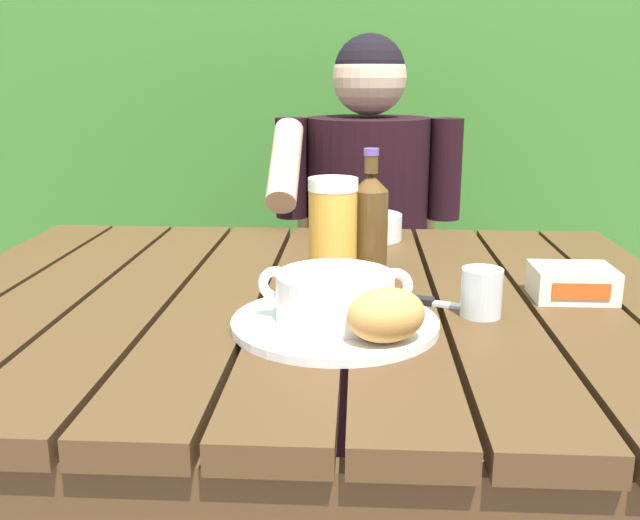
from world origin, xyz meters
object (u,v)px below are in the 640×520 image
object	(u,v)px
water_glass_small	(481,292)
serving_plate	(335,323)
person_eating	(366,232)
soup_bowl	(335,295)
beer_bottle	(370,221)
chair_near_diner	(365,304)
diner_bowl	(369,226)
table_knife	(432,302)
bread_roll	(386,315)
beer_glass	(333,228)
butter_tub	(572,283)

from	to	relation	value
water_glass_small	serving_plate	bearing A→B (deg)	-164.14
person_eating	soup_bowl	bearing A→B (deg)	-93.24
beer_bottle	water_glass_small	distance (m)	0.28
person_eating	water_glass_small	size ratio (longest dim) A/B	17.14
chair_near_diner	diner_bowl	world-z (taller)	chair_near_diner
chair_near_diner	diner_bowl	bearing A→B (deg)	-90.00
chair_near_diner	table_knife	xyz separation A→B (m)	(0.09, -0.98, 0.33)
bread_roll	beer_bottle	bearing A→B (deg)	92.61
bread_roll	diner_bowl	distance (m)	0.63
table_knife	diner_bowl	xyz separation A→B (m)	(-0.09, 0.44, 0.02)
beer_glass	table_knife	size ratio (longest dim) A/B	1.07
beer_bottle	butter_tub	world-z (taller)	beer_bottle
person_eating	butter_tub	distance (m)	0.81
chair_near_diner	person_eating	distance (m)	0.33
butter_tub	diner_bowl	size ratio (longest dim) A/B	0.89
diner_bowl	serving_plate	bearing A→B (deg)	-95.52
serving_plate	water_glass_small	distance (m)	0.22
serving_plate	water_glass_small	size ratio (longest dim) A/B	4.06
beer_bottle	table_knife	distance (m)	0.22
water_glass_small	butter_tub	distance (m)	0.18
butter_tub	diner_bowl	xyz separation A→B (m)	(-0.31, 0.40, 0.00)
serving_plate	soup_bowl	distance (m)	0.04
beer_glass	table_knife	world-z (taller)	beer_glass
table_knife	beer_glass	bearing A→B (deg)	137.60
beer_bottle	serving_plate	bearing A→B (deg)	-100.16
bread_roll	butter_tub	world-z (taller)	bread_roll
water_glass_small	beer_glass	bearing A→B (deg)	139.59
soup_bowl	chair_near_diner	bearing A→B (deg)	87.20
beer_glass	diner_bowl	xyz separation A→B (m)	(0.07, 0.30, -0.06)
chair_near_diner	diner_bowl	size ratio (longest dim) A/B	6.35
beer_glass	beer_bottle	bearing A→B (deg)	29.19
soup_bowl	beer_glass	bearing A→B (deg)	92.96
serving_plate	diner_bowl	xyz separation A→B (m)	(0.05, 0.55, 0.02)
bread_roll	serving_plate	bearing A→B (deg)	130.60
beer_glass	beer_bottle	xyz separation A→B (m)	(0.06, 0.04, 0.01)
soup_bowl	butter_tub	size ratio (longest dim) A/B	1.72
bread_roll	beer_bottle	world-z (taller)	beer_bottle
chair_near_diner	serving_plate	xyz separation A→B (m)	(-0.05, -1.09, 0.33)
butter_tub	table_knife	size ratio (longest dim) A/B	0.76
water_glass_small	diner_bowl	size ratio (longest dim) A/B	0.51
serving_plate	water_glass_small	world-z (taller)	water_glass_small
beer_glass	beer_bottle	world-z (taller)	beer_bottle
chair_near_diner	serving_plate	distance (m)	1.14
butter_tub	diner_bowl	bearing A→B (deg)	128.27
serving_plate	diner_bowl	world-z (taller)	diner_bowl
beer_glass	soup_bowl	bearing A→B (deg)	-87.04
diner_bowl	bread_roll	bearing A→B (deg)	-88.68
beer_glass	diner_bowl	size ratio (longest dim) A/B	1.24
butter_tub	beer_glass	bearing A→B (deg)	165.68
water_glass_small	diner_bowl	world-z (taller)	water_glass_small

